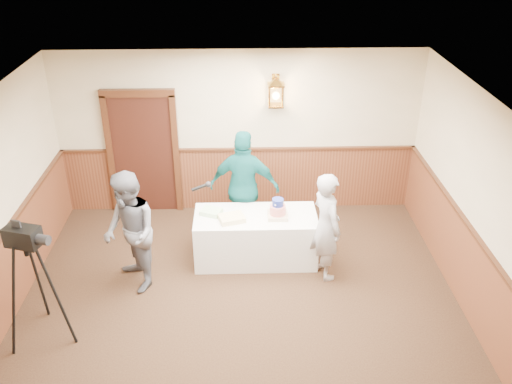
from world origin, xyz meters
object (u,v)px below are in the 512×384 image
baker (326,226)px  assistant_p (245,187)px  interviewer (130,233)px  tiered_cake (278,210)px  sheet_cake_yellow (232,218)px  tv_camera_rig (36,290)px  display_table (256,237)px  sheet_cake_green (211,212)px

baker → assistant_p: assistant_p is taller
interviewer → baker: (2.68, 0.18, -0.06)m
interviewer → assistant_p: bearing=98.6°
tiered_cake → baker: baker is taller
baker → assistant_p: 1.51m
tiered_cake → sheet_cake_yellow: tiered_cake is taller
assistant_p → tv_camera_rig: bearing=51.4°
tiered_cake → interviewer: interviewer is taller
tiered_cake → tv_camera_rig: tv_camera_rig is taller
display_table → baker: 1.15m
sheet_cake_yellow → interviewer: (-1.36, -0.48, 0.09)m
display_table → assistant_p: assistant_p is taller
tiered_cake → sheet_cake_green: tiered_cake is taller
tiered_cake → tv_camera_rig: 3.38m
display_table → assistant_p: bearing=105.1°
display_table → baker: size_ratio=1.11×
interviewer → assistant_p: assistant_p is taller
tiered_cake → tv_camera_rig: size_ratio=0.19×
tiered_cake → tv_camera_rig: bearing=-152.4°
sheet_cake_green → tv_camera_rig: 2.63m
sheet_cake_green → baker: size_ratio=0.18×
baker → display_table: bearing=44.2°
sheet_cake_yellow → tv_camera_rig: size_ratio=0.22×
sheet_cake_yellow → interviewer: 1.45m
interviewer → baker: size_ratio=1.07×
display_table → sheet_cake_yellow: size_ratio=5.11×
interviewer → tv_camera_rig: interviewer is taller
display_table → tiered_cake: 0.59m
baker → assistant_p: bearing=26.2°
interviewer → assistant_p: (1.56, 1.18, 0.05)m
display_table → tv_camera_rig: size_ratio=1.12×
sheet_cake_yellow → tv_camera_rig: 2.76m
interviewer → tv_camera_rig: 1.40m
display_table → sheet_cake_yellow: bearing=-159.9°
tiered_cake → assistant_p: assistant_p is taller
tiered_cake → sheet_cake_yellow: bearing=-173.5°
display_table → interviewer: 1.88m
assistant_p → tv_camera_rig: size_ratio=1.15×
display_table → tv_camera_rig: (-2.67, -1.61, 0.34)m
assistant_p → tv_camera_rig: 3.34m
tiered_cake → assistant_p: bearing=127.2°
display_table → sheet_cake_green: sheet_cake_green is taller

